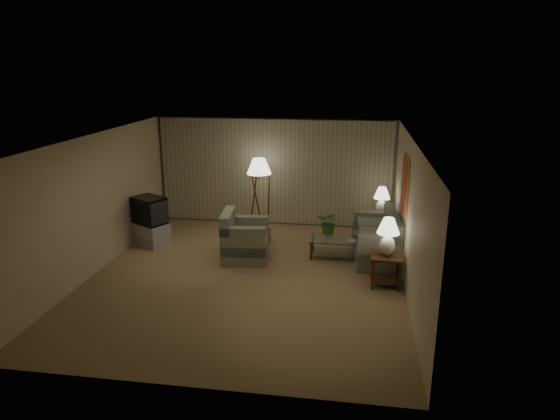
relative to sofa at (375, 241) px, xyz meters
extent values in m
plane|color=#A08258|center=(-2.50, -1.36, -0.39)|extent=(7.00, 7.00, 0.00)
cube|color=beige|center=(-2.50, 2.14, 0.96)|extent=(6.00, 0.04, 2.70)
cube|color=beige|center=(-5.50, -1.36, 0.96)|extent=(0.04, 7.00, 2.70)
cube|color=beige|center=(0.50, -1.36, 0.96)|extent=(0.04, 7.00, 2.70)
cube|color=white|center=(-2.50, -1.36, 2.31)|extent=(6.00, 7.00, 0.04)
cube|color=#B8B18F|center=(-2.50, 2.06, 0.96)|extent=(5.85, 0.12, 2.65)
cube|color=gold|center=(0.48, -0.56, 1.36)|extent=(0.03, 0.90, 1.10)
cube|color=#AF2920|center=(0.45, -0.56, 1.36)|extent=(0.02, 0.80, 1.00)
cube|color=gray|center=(0.00, 0.00, -0.18)|extent=(1.86, 1.09, 0.41)
cube|color=gray|center=(-2.71, -0.48, -0.17)|extent=(1.17, 1.13, 0.43)
cube|color=#3A210F|center=(0.15, -1.35, 0.19)|extent=(0.58, 0.58, 0.04)
cube|color=#3A210F|center=(0.15, -1.35, -0.27)|extent=(0.50, 0.50, 0.02)
cylinder|color=#3A210F|center=(-0.09, -1.59, -0.11)|extent=(0.05, 0.05, 0.56)
cylinder|color=#3A210F|center=(-0.09, -1.11, -0.11)|extent=(0.05, 0.05, 0.56)
cylinder|color=#3A210F|center=(0.39, -1.59, -0.11)|extent=(0.05, 0.05, 0.56)
cylinder|color=#3A210F|center=(0.39, -1.11, -0.11)|extent=(0.05, 0.05, 0.56)
cube|color=#3A210F|center=(0.15, 1.25, 0.19)|extent=(0.47, 0.40, 0.04)
cube|color=#3A210F|center=(0.15, 1.25, -0.27)|extent=(0.40, 0.34, 0.02)
cylinder|color=#3A210F|center=(-0.04, 1.10, -0.11)|extent=(0.05, 0.05, 0.56)
cylinder|color=#3A210F|center=(-0.04, 1.40, -0.11)|extent=(0.05, 0.05, 0.56)
cylinder|color=#3A210F|center=(0.34, 1.10, -0.11)|extent=(0.05, 0.05, 0.56)
cylinder|color=#3A210F|center=(0.34, 1.40, -0.11)|extent=(0.05, 0.05, 0.56)
ellipsoid|color=white|center=(0.15, -1.35, 0.39)|extent=(0.29, 0.29, 0.36)
cylinder|color=white|center=(0.15, -1.35, 0.62)|extent=(0.03, 0.03, 0.08)
cone|color=white|center=(0.15, -1.35, 0.78)|extent=(0.42, 0.42, 0.29)
ellipsoid|color=white|center=(0.15, 1.25, 0.38)|extent=(0.26, 0.26, 0.33)
cylinder|color=white|center=(0.15, 1.25, 0.58)|extent=(0.03, 0.03, 0.08)
cone|color=white|center=(0.15, 1.25, 0.73)|extent=(0.38, 0.38, 0.26)
cube|color=silver|center=(-0.83, -0.10, 0.02)|extent=(1.15, 0.63, 0.02)
cube|color=silver|center=(-0.83, -0.10, -0.29)|extent=(1.07, 0.55, 0.01)
cylinder|color=#3F2A19|center=(-1.34, -0.34, -0.19)|extent=(0.04, 0.04, 0.40)
cylinder|color=#3F2A19|center=(-1.34, 0.14, -0.19)|extent=(0.04, 0.04, 0.40)
cylinder|color=#3F2A19|center=(-0.33, -0.34, -0.19)|extent=(0.04, 0.04, 0.40)
cylinder|color=#3F2A19|center=(-0.33, 0.14, -0.19)|extent=(0.04, 0.04, 0.40)
cube|color=#A8A8AA|center=(-5.05, 0.09, -0.14)|extent=(1.26, 1.22, 0.50)
cube|color=black|center=(-5.05, 0.09, 0.42)|extent=(1.16, 1.14, 0.61)
cylinder|color=#3A210F|center=(-2.77, 1.38, 1.03)|extent=(0.04, 0.04, 0.26)
cone|color=white|center=(-2.77, 1.38, 1.24)|extent=(0.59, 0.59, 0.37)
cylinder|color=#AB6939|center=(-2.64, 0.64, -0.21)|extent=(0.61, 0.61, 0.36)
imported|color=white|center=(-0.98, -0.10, 0.11)|extent=(0.17, 0.17, 0.16)
imported|color=#3E7634|center=(-0.98, -0.10, 0.44)|extent=(0.58, 0.55, 0.52)
imported|color=olive|center=(-0.58, -0.20, 0.03)|extent=(0.17, 0.23, 0.02)
camera|label=1|loc=(-0.51, -10.13, 3.63)|focal=32.00mm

